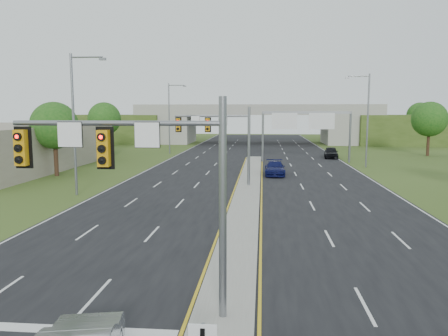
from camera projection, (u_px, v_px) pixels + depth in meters
The scene contains 20 objects.
ground at pixel (223, 321), 13.73m from camera, with size 240.00×240.00×0.00m, color #364C1B.
road at pixel (252, 172), 48.31m from camera, with size 24.00×160.00×0.02m, color black.
median at pixel (248, 190), 36.44m from camera, with size 2.00×54.00×0.16m, color gray.
lane_markings at pixel (244, 180), 42.35m from camera, with size 23.72×160.00×0.01m.
signal_mast_near at pixel (148, 172), 13.26m from camera, with size 6.62×0.60×7.00m.
signal_mast_far at pixel (223, 133), 37.96m from camera, with size 6.62×0.60×7.00m.
sign_gantry at pixel (305, 122), 56.86m from camera, with size 11.58×0.44×6.67m.
overpass at pixel (257, 126), 92.32m from camera, with size 80.00×14.00×8.10m.
lightpole_l_mid at pixel (76, 118), 33.88m from camera, with size 2.85×0.25×11.00m.
lightpole_l_far at pixel (170, 115), 68.46m from camera, with size 2.85×0.25×11.00m.
lightpole_r_far at pixel (366, 116), 51.31m from camera, with size 2.85×0.25×11.00m.
tree_l_near at pixel (54, 126), 44.47m from camera, with size 4.80×4.80×7.60m.
tree_l_mid at pixel (104, 119), 69.48m from camera, with size 5.20×5.20×8.12m.
tree_r_mid at pixel (430, 119), 65.10m from camera, with size 5.20×5.20×8.12m.
tree_back_a at pixel (106, 115), 109.20m from camera, with size 6.00×6.00×8.85m.
tree_back_b at pixel (161, 116), 108.01m from camera, with size 5.60×5.60×8.32m.
tree_back_c at pixel (359, 117), 103.81m from camera, with size 5.60×5.60×8.32m.
tree_back_d at pixel (420, 115), 102.54m from camera, with size 6.00×6.00×8.85m.
car_far_b at pixel (275, 168), 45.51m from camera, with size 2.05×5.04×1.46m, color #0B0F42.
car_far_c at pixel (331, 152), 62.53m from camera, with size 1.88×4.67×1.59m, color black.
Camera 1 is at (1.19, -12.95, 6.53)m, focal length 35.00 mm.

